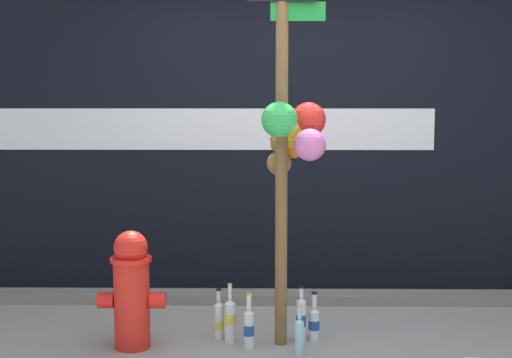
% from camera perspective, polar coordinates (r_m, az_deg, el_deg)
% --- Properties ---
extents(building_wall, '(10.00, 0.21, 3.14)m').
position_cam_1_polar(building_wall, '(5.94, 2.77, 6.07)').
color(building_wall, black).
rests_on(building_wall, ground_plane).
extents(curb_strip, '(8.00, 0.12, 0.08)m').
position_cam_1_polar(curb_strip, '(5.62, 2.88, -9.77)').
color(curb_strip, slate).
rests_on(curb_strip, ground_plane).
extents(memorial_post, '(0.52, 0.49, 2.59)m').
position_cam_1_polar(memorial_post, '(4.53, 2.78, 5.33)').
color(memorial_post, brown).
rests_on(memorial_post, ground_plane).
extents(fire_hydrant, '(0.44, 0.27, 0.78)m').
position_cam_1_polar(fire_hydrant, '(4.67, -10.13, -8.85)').
color(fire_hydrant, red).
rests_on(fire_hydrant, ground_plane).
extents(bottle_0, '(0.06, 0.06, 0.32)m').
position_cam_1_polar(bottle_0, '(4.55, 3.55, -12.59)').
color(bottle_0, '#93CCE0').
rests_on(bottle_0, ground_plane).
extents(bottle_1, '(0.07, 0.07, 0.37)m').
position_cam_1_polar(bottle_1, '(4.65, -0.58, -11.99)').
color(bottle_1, silver).
rests_on(bottle_1, ground_plane).
extents(bottle_2, '(0.07, 0.07, 0.35)m').
position_cam_1_polar(bottle_2, '(4.84, -3.06, -11.40)').
color(bottle_2, silver).
rests_on(bottle_2, ground_plane).
extents(bottle_3, '(0.08, 0.08, 0.40)m').
position_cam_1_polar(bottle_3, '(4.76, -2.13, -11.38)').
color(bottle_3, silver).
rests_on(bottle_3, ground_plane).
extents(bottle_4, '(0.07, 0.07, 0.38)m').
position_cam_1_polar(bottle_4, '(4.77, 3.69, -11.32)').
color(bottle_4, silver).
rests_on(bottle_4, ground_plane).
extents(bottle_5, '(0.07, 0.07, 0.33)m').
position_cam_1_polar(bottle_5, '(4.83, 4.76, -11.58)').
color(bottle_5, silver).
rests_on(bottle_5, ground_plane).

